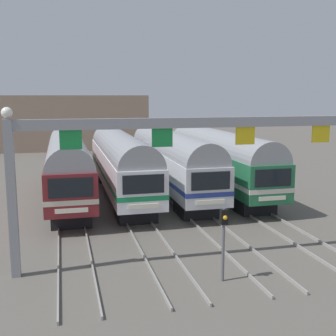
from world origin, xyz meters
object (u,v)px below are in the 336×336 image
commuter_train_white (121,160)px  yard_signal_mast (224,231)px  commuter_train_maroon (68,162)px  catenary_gantry (205,149)px  commuter_train_silver (171,159)px  commuter_train_green (219,157)px

commuter_train_white → yard_signal_mast: size_ratio=5.96×
commuter_train_maroon → catenary_gantry: size_ratio=1.08×
commuter_train_maroon → commuter_train_silver: size_ratio=1.00×
commuter_train_green → yard_signal_mast: commuter_train_green is taller
yard_signal_mast → catenary_gantry: bearing=90.0°
commuter_train_maroon → commuter_train_white: bearing=0.0°
commuter_train_silver → yard_signal_mast: (-1.91, -16.00, -0.57)m
commuter_train_silver → yard_signal_mast: 16.12m
commuter_train_green → commuter_train_white: bearing=180.0°
commuter_train_white → yard_signal_mast: (1.91, -16.00, -0.57)m
catenary_gantry → yard_signal_mast: 3.88m
commuter_train_maroon → commuter_train_white: (3.83, 0.00, 0.00)m
commuter_train_white → commuter_train_green: commuter_train_white is taller
commuter_train_maroon → catenary_gantry: catenary_gantry is taller
commuter_train_maroon → commuter_train_green: 11.49m
commuter_train_white → catenary_gantry: 13.84m
commuter_train_maroon → commuter_train_white: same height
catenary_gantry → yard_signal_mast: catenary_gantry is taller
commuter_train_maroon → yard_signal_mast: (5.74, -16.00, -0.57)m
commuter_train_maroon → commuter_train_green: commuter_train_maroon is taller
commuter_train_maroon → commuter_train_silver: same height
commuter_train_green → yard_signal_mast: bearing=-109.8°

